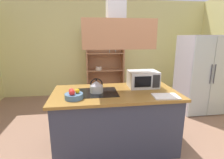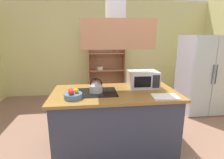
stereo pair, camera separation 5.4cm
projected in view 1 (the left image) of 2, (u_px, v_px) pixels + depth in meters
The scene contains 10 objects.
ground_plane at pixel (129, 156), 2.52m from camera, with size 7.80×7.80×0.00m, color #8C6551.
wall_back at pixel (106, 49), 5.08m from camera, with size 6.00×0.12×2.70m, color #E1D986.
kitchen_island at pixel (115, 119), 2.66m from camera, with size 1.84×0.94×0.90m.
range_hood at pixel (116, 27), 2.33m from camera, with size 0.90×0.70×1.16m.
refrigerator at pixel (200, 74), 3.93m from camera, with size 0.90×0.77×1.72m.
dish_cabinet at pixel (105, 67), 4.98m from camera, with size 1.06×0.40×1.91m.
kettle at pixel (97, 87), 2.49m from camera, with size 0.19×0.19×0.21m.
cutting_board at pixel (166, 96), 2.33m from camera, with size 0.34×0.24×0.02m, color white.
microwave at pixel (143, 79), 2.77m from camera, with size 0.46×0.35×0.26m.
fruit_bowl at pixel (74, 95), 2.25m from camera, with size 0.24×0.24×0.14m.
Camera 1 is at (-0.55, -2.12, 1.69)m, focal length 27.74 mm.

